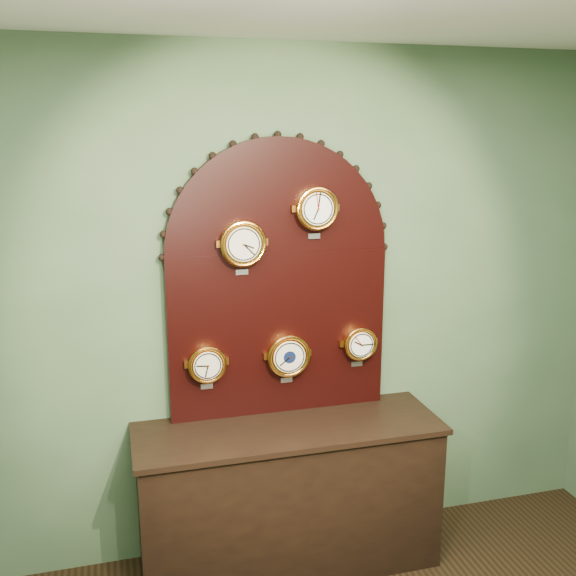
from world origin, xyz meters
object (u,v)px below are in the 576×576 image
object	(u,v)px
hygrometer	(207,364)
tide_clock	(359,343)
roman_clock	(243,243)
shop_counter	(289,499)
barometer	(288,355)
display_board	(278,271)
arabic_clock	(316,208)

from	to	relation	value
hygrometer	tide_clock	xyz separation A→B (m)	(0.85, 0.00, 0.04)
hygrometer	tide_clock	distance (m)	0.85
roman_clock	tide_clock	bearing A→B (deg)	0.11
shop_counter	roman_clock	bearing A→B (deg)	143.06
roman_clock	hygrometer	size ratio (longest dim) A/B	1.14
roman_clock	barometer	bearing A→B (deg)	-0.01
shop_counter	display_board	xyz separation A→B (m)	(0.00, 0.22, 1.23)
arabic_clock	barometer	size ratio (longest dim) A/B	0.97
roman_clock	barometer	xyz separation A→B (m)	(0.24, -0.00, -0.62)
roman_clock	arabic_clock	xyz separation A→B (m)	(0.39, 0.00, 0.17)
display_board	barometer	bearing A→B (deg)	-61.32
display_board	hygrometer	xyz separation A→B (m)	(-0.41, -0.07, -0.46)
tide_clock	roman_clock	bearing A→B (deg)	-179.89
tide_clock	barometer	bearing A→B (deg)	-179.81
arabic_clock	tide_clock	distance (m)	0.80
display_board	tide_clock	world-z (taller)	display_board
hygrometer	arabic_clock	bearing A→B (deg)	-0.06
hygrometer	display_board	bearing A→B (deg)	9.25
hygrometer	barometer	bearing A→B (deg)	-0.13
barometer	arabic_clock	bearing A→B (deg)	0.13
arabic_clock	hygrometer	bearing A→B (deg)	179.94
arabic_clock	hygrometer	world-z (taller)	arabic_clock
shop_counter	tide_clock	xyz separation A→B (m)	(0.45, 0.15, 0.80)
display_board	shop_counter	bearing A→B (deg)	-90.00
display_board	roman_clock	world-z (taller)	display_board
shop_counter	roman_clock	world-z (taller)	roman_clock
shop_counter	roman_clock	size ratio (longest dim) A/B	5.50
shop_counter	hygrometer	world-z (taller)	hygrometer
arabic_clock	display_board	bearing A→B (deg)	160.54
shop_counter	display_board	world-z (taller)	display_board
roman_clock	barometer	distance (m)	0.67
roman_clock	tide_clock	size ratio (longest dim) A/B	1.20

